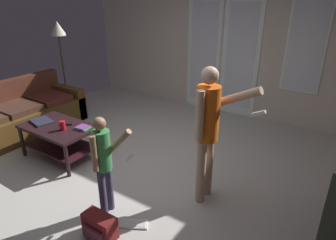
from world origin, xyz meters
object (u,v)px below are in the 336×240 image
Objects in this scene: floor_lamp at (58,35)px; tv_remote_black at (66,124)px; person_adult at (208,125)px; cup_near_edge at (63,126)px; person_child at (104,159)px; book_stack at (83,128)px; backpack at (99,226)px; laptop_closed at (42,121)px; leather_couch at (17,117)px; loose_keyboard at (127,224)px; coffee_table at (60,134)px.

floor_lamp is 2.29m from tv_remote_black.
cup_near_edge is at bearing -170.24° from person_adult.
book_stack is (-1.04, 0.63, -0.17)m from person_child.
person_child is at bearing -133.54° from person_adult.
backpack is at bearing -59.72° from person_child.
leather_couch is at bearing -176.19° from laptop_closed.
backpack is 2.68× the size of cup_near_edge.
person_child is 0.72m from loose_keyboard.
loose_keyboard is (2.94, -0.65, -0.28)m from leather_couch.
person_adult is 0.90× the size of floor_lamp.
person_adult is at bearing 5.40° from book_stack.
person_child is 0.65× the size of floor_lamp.
book_stack reaches higher than laptop_closed.
coffee_table is 6.13× the size of tv_remote_black.
laptop_closed is 0.68m from book_stack.
backpack is 1.65m from cup_near_edge.
loose_keyboard is at bearing -118.86° from person_adult.
person_child is 1.46m from tv_remote_black.
laptop_closed is at bearing -172.09° from person_adult.
coffee_table is 3.23× the size of laptop_closed.
person_child is 1.31m from cup_near_edge.
cup_near_edge reaches higher than tv_remote_black.
laptop_closed is 2.51× the size of cup_near_edge.
laptop_closed is (-1.70, 0.46, -0.17)m from person_child.
backpack is (3.12, -2.19, -1.34)m from floor_lamp.
person_adult reaches higher than backpack.
backpack is (-0.58, -1.10, -0.81)m from person_adult.
backpack is 1.07× the size of laptop_closed.
laptop_closed is 1.90× the size of tv_remote_black.
floor_lamp is at bearing 146.63° from book_stack.
coffee_table is 0.61× the size of floor_lamp.
person_adult is at bearing -28.94° from tv_remote_black.
coffee_table is 0.26m from cup_near_edge.
person_adult is 9.08× the size of tv_remote_black.
cup_near_edge is 0.75× the size of tv_remote_black.
person_adult is 1.33m from loose_keyboard.
person_child is at bearing -12.99° from leather_couch.
tv_remote_black is at bearing 156.00° from person_child.
leather_couch is 1.26m from coffee_table.
book_stack reaches higher than coffee_table.
tv_remote_black is at bearing 149.27° from backpack.
floor_lamp reaches higher than cup_near_edge.
tv_remote_black is at bearing 158.57° from loose_keyboard.
person_adult is 2.52m from laptop_closed.
leather_couch is 2.97m from backpack.
tv_remote_black is at bearing -38.65° from floor_lamp.
loose_keyboard is at bearing -12.57° from leather_couch.
cup_near_edge is (1.42, -0.15, 0.26)m from leather_couch.
leather_couch is 9.89× the size of book_stack.
coffee_table is at bearing -160.63° from book_stack.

